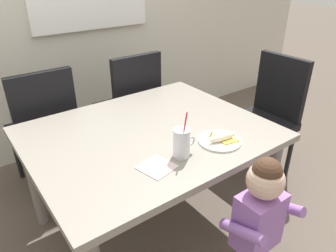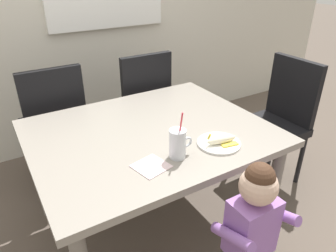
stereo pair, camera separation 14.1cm
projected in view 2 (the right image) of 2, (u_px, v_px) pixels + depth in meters
name	position (u px, v px, depth m)	size (l,w,h in m)	color
ground_plane	(153.00, 222.00, 2.13)	(24.00, 24.00, 0.00)	brown
dining_table	(150.00, 143.00, 1.84)	(1.33, 1.08, 0.72)	gray
dining_chair_left	(54.00, 120.00, 2.31)	(0.44, 0.44, 0.96)	black
dining_chair_right	(141.00, 101.00, 2.62)	(0.44, 0.44, 0.96)	black
dining_chair_far	(279.00, 115.00, 2.38)	(0.44, 0.44, 0.96)	black
toddler_standing	(253.00, 221.00, 1.43)	(0.33, 0.24, 0.84)	#3F4760
milk_cup	(178.00, 145.00, 1.52)	(0.13, 0.08, 0.25)	silver
snack_plate	(219.00, 143.00, 1.66)	(0.23, 0.23, 0.01)	white
peeled_banana	(222.00, 140.00, 1.64)	(0.18, 0.12, 0.07)	#F4EAC6
paper_napkin	(151.00, 166.00, 1.48)	(0.15, 0.15, 0.00)	silver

